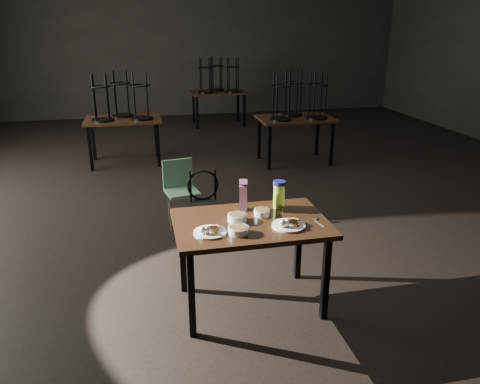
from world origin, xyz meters
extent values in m
plane|color=black|center=(0.00, 0.00, 0.00)|extent=(12.00, 12.00, 0.00)
cube|color=black|center=(0.00, 6.00, 1.60)|extent=(10.00, 0.04, 3.20)
cube|color=black|center=(-0.78, -2.46, 0.73)|extent=(1.20, 0.80, 0.04)
cube|color=black|center=(-1.30, -2.78, 0.35)|extent=(0.05, 0.05, 0.71)
cube|color=black|center=(-0.26, -2.78, 0.35)|extent=(0.05, 0.05, 0.71)
cube|color=black|center=(-1.30, -2.14, 0.35)|extent=(0.05, 0.05, 0.71)
cube|color=black|center=(-0.26, -2.14, 0.35)|extent=(0.05, 0.05, 0.71)
cylinder|color=white|center=(-1.13, -2.61, 0.76)|extent=(0.25, 0.25, 0.01)
cube|color=#AA793C|center=(-1.12, -2.57, 0.81)|extent=(0.09, 0.09, 0.04)
cube|color=#AA793C|center=(-1.09, -2.57, 0.81)|extent=(0.10, 0.10, 0.03)
ellipsoid|color=white|center=(-1.19, -2.64, 0.79)|extent=(0.05, 0.05, 0.06)
ellipsoid|color=white|center=(-1.15, -2.64, 0.79)|extent=(0.05, 0.05, 0.06)
cylinder|color=white|center=(-0.52, -2.62, 0.76)|extent=(0.26, 0.26, 0.02)
cube|color=#AA793C|center=(-0.52, -2.58, 0.81)|extent=(0.09, 0.09, 0.04)
cube|color=#AA793C|center=(-0.49, -2.58, 0.81)|extent=(0.11, 0.11, 0.03)
ellipsoid|color=white|center=(-0.59, -2.66, 0.80)|extent=(0.05, 0.05, 0.06)
ellipsoid|color=white|center=(-0.55, -2.66, 0.80)|extent=(0.05, 0.05, 0.06)
cylinder|color=white|center=(-0.89, -2.44, 0.78)|extent=(0.15, 0.15, 0.06)
cylinder|color=brown|center=(-0.89, -2.44, 0.80)|extent=(0.13, 0.13, 0.01)
cylinder|color=white|center=(-0.67, -2.37, 0.78)|extent=(0.13, 0.13, 0.05)
cylinder|color=brown|center=(-0.67, -2.37, 0.79)|extent=(0.11, 0.11, 0.01)
cylinder|color=white|center=(-0.93, -2.66, 0.78)|extent=(0.15, 0.15, 0.05)
cylinder|color=brown|center=(-0.93, -2.66, 0.80)|extent=(0.13, 0.13, 0.01)
cube|color=#8E196E|center=(-0.79, -2.21, 0.86)|extent=(0.08, 0.08, 0.21)
cube|color=#8E196E|center=(-0.79, -2.21, 0.98)|extent=(0.08, 0.08, 0.07)
cylinder|color=#AFDB40|center=(-0.49, -2.23, 0.85)|extent=(0.12, 0.12, 0.20)
cylinder|color=navy|center=(-0.49, -2.23, 0.97)|extent=(0.13, 0.13, 0.03)
ellipsoid|color=silver|center=(-0.27, -2.53, 0.75)|extent=(0.05, 0.06, 0.01)
cube|color=silver|center=(-0.27, -2.63, 0.75)|extent=(0.04, 0.13, 0.00)
cylinder|color=black|center=(-0.97, -1.18, 0.40)|extent=(0.35, 0.35, 0.03)
torus|color=black|center=(-0.97, -1.03, 0.57)|extent=(0.34, 0.03, 0.34)
cylinder|color=black|center=(-0.87, -1.08, 0.20)|extent=(0.02, 0.02, 0.40)
cylinder|color=black|center=(-1.07, -1.08, 0.20)|extent=(0.02, 0.02, 0.40)
cylinder|color=black|center=(-1.07, -1.28, 0.20)|extent=(0.02, 0.02, 0.40)
cylinder|color=black|center=(-0.87, -1.28, 0.20)|extent=(0.02, 0.02, 0.40)
cube|color=#67A07E|center=(-1.17, -0.73, 0.40)|extent=(0.40, 0.40, 0.04)
cube|color=#67A07E|center=(-1.19, -0.58, 0.58)|extent=(0.35, 0.09, 0.33)
cylinder|color=slate|center=(-1.31, -0.88, 0.20)|extent=(0.02, 0.02, 0.40)
cylinder|color=slate|center=(-1.02, -0.88, 0.20)|extent=(0.02, 0.02, 0.40)
cylinder|color=slate|center=(-1.31, -0.59, 0.20)|extent=(0.02, 0.02, 0.40)
cylinder|color=slate|center=(-1.02, -0.59, 0.20)|extent=(0.02, 0.02, 0.40)
cube|color=black|center=(-1.83, 1.96, 0.73)|extent=(1.20, 0.80, 0.04)
cube|color=black|center=(-2.35, 1.64, 0.35)|extent=(0.05, 0.05, 0.71)
cube|color=black|center=(-1.31, 1.64, 0.35)|extent=(0.05, 0.05, 0.71)
cube|color=black|center=(-2.35, 2.28, 0.35)|extent=(0.05, 0.05, 0.71)
cube|color=black|center=(-1.31, 2.28, 0.35)|extent=(0.05, 0.05, 0.71)
cylinder|color=black|center=(-2.13, 1.81, 0.77)|extent=(0.34, 0.34, 0.03)
torus|color=black|center=(-2.13, 1.81, 1.27)|extent=(0.32, 0.32, 0.02)
cylinder|color=black|center=(-2.03, 1.91, 1.13)|extent=(0.03, 0.03, 0.70)
cylinder|color=black|center=(-2.23, 1.91, 1.13)|extent=(0.03, 0.03, 0.70)
cylinder|color=black|center=(-2.23, 1.71, 1.13)|extent=(0.03, 0.03, 0.70)
cylinder|color=black|center=(-2.03, 1.71, 1.13)|extent=(0.03, 0.03, 0.70)
cylinder|color=black|center=(-1.53, 1.81, 0.77)|extent=(0.34, 0.34, 0.03)
torus|color=black|center=(-1.53, 1.81, 1.27)|extent=(0.32, 0.32, 0.02)
cylinder|color=black|center=(-1.43, 1.91, 1.13)|extent=(0.03, 0.03, 0.70)
cylinder|color=black|center=(-1.63, 1.91, 1.13)|extent=(0.03, 0.03, 0.70)
cylinder|color=black|center=(-1.63, 1.71, 1.13)|extent=(0.03, 0.03, 0.70)
cylinder|color=black|center=(-1.43, 1.71, 1.13)|extent=(0.03, 0.03, 0.70)
cylinder|color=black|center=(-1.83, 2.14, 0.77)|extent=(0.34, 0.34, 0.03)
torus|color=black|center=(-1.83, 2.14, 1.27)|extent=(0.32, 0.32, 0.02)
cylinder|color=black|center=(-1.73, 2.24, 1.13)|extent=(0.03, 0.03, 0.70)
cylinder|color=black|center=(-1.93, 2.24, 1.13)|extent=(0.03, 0.03, 0.70)
cylinder|color=black|center=(-1.93, 2.04, 1.13)|extent=(0.03, 0.03, 0.70)
cylinder|color=black|center=(-1.73, 2.04, 1.13)|extent=(0.03, 0.03, 0.70)
cube|color=black|center=(0.90, 1.43, 0.73)|extent=(1.20, 0.80, 0.04)
cube|color=black|center=(0.38, 1.11, 0.35)|extent=(0.05, 0.05, 0.71)
cube|color=black|center=(1.42, 1.11, 0.35)|extent=(0.05, 0.05, 0.71)
cube|color=black|center=(0.38, 1.75, 0.35)|extent=(0.05, 0.05, 0.71)
cube|color=black|center=(1.42, 1.75, 0.35)|extent=(0.05, 0.05, 0.71)
cylinder|color=black|center=(0.60, 1.28, 0.77)|extent=(0.34, 0.34, 0.03)
torus|color=black|center=(0.60, 1.28, 1.27)|extent=(0.32, 0.32, 0.02)
cylinder|color=black|center=(0.70, 1.37, 1.13)|extent=(0.03, 0.03, 0.70)
cylinder|color=black|center=(0.50, 1.37, 1.13)|extent=(0.03, 0.03, 0.70)
cylinder|color=black|center=(0.50, 1.18, 1.13)|extent=(0.03, 0.03, 0.70)
cylinder|color=black|center=(0.70, 1.18, 1.13)|extent=(0.03, 0.03, 0.70)
cylinder|color=black|center=(1.20, 1.28, 0.77)|extent=(0.34, 0.34, 0.03)
torus|color=black|center=(1.20, 1.28, 1.27)|extent=(0.32, 0.32, 0.02)
cylinder|color=black|center=(1.30, 1.37, 1.13)|extent=(0.03, 0.03, 0.70)
cylinder|color=black|center=(1.10, 1.37, 1.13)|extent=(0.03, 0.03, 0.70)
cylinder|color=black|center=(1.10, 1.18, 1.13)|extent=(0.03, 0.03, 0.70)
cylinder|color=black|center=(1.30, 1.18, 1.13)|extent=(0.03, 0.03, 0.70)
cylinder|color=black|center=(0.90, 1.61, 0.77)|extent=(0.34, 0.34, 0.03)
torus|color=black|center=(0.90, 1.61, 1.27)|extent=(0.32, 0.32, 0.02)
cylinder|color=black|center=(1.00, 1.70, 1.13)|extent=(0.03, 0.03, 0.70)
cylinder|color=black|center=(0.80, 1.70, 1.13)|extent=(0.03, 0.03, 0.70)
cylinder|color=black|center=(0.80, 1.51, 1.13)|extent=(0.03, 0.03, 0.70)
cylinder|color=black|center=(1.00, 1.51, 1.13)|extent=(0.03, 0.03, 0.70)
cube|color=black|center=(0.18, 4.62, 0.73)|extent=(1.20, 0.80, 0.04)
cube|color=black|center=(-0.34, 4.30, 0.35)|extent=(0.05, 0.05, 0.71)
cube|color=black|center=(0.70, 4.30, 0.35)|extent=(0.05, 0.05, 0.71)
cube|color=black|center=(-0.34, 4.94, 0.35)|extent=(0.05, 0.05, 0.71)
cube|color=black|center=(0.70, 4.94, 0.35)|extent=(0.05, 0.05, 0.71)
cylinder|color=black|center=(-0.12, 4.47, 0.77)|extent=(0.34, 0.34, 0.03)
torus|color=black|center=(-0.12, 4.47, 1.27)|extent=(0.32, 0.32, 0.02)
cylinder|color=black|center=(-0.02, 4.57, 1.13)|extent=(0.03, 0.03, 0.70)
cylinder|color=black|center=(-0.22, 4.57, 1.13)|extent=(0.03, 0.03, 0.70)
cylinder|color=black|center=(-0.22, 4.37, 1.13)|extent=(0.03, 0.03, 0.70)
cylinder|color=black|center=(-0.02, 4.37, 1.13)|extent=(0.03, 0.03, 0.70)
cylinder|color=black|center=(0.48, 4.47, 0.77)|extent=(0.34, 0.34, 0.03)
torus|color=black|center=(0.48, 4.47, 1.27)|extent=(0.32, 0.32, 0.02)
cylinder|color=black|center=(0.58, 4.57, 1.13)|extent=(0.03, 0.03, 0.70)
cylinder|color=black|center=(0.38, 4.57, 1.13)|extent=(0.03, 0.03, 0.70)
cylinder|color=black|center=(0.38, 4.37, 1.13)|extent=(0.03, 0.03, 0.70)
cylinder|color=black|center=(0.58, 4.37, 1.13)|extent=(0.03, 0.03, 0.70)
cylinder|color=black|center=(0.18, 4.80, 0.77)|extent=(0.34, 0.34, 0.03)
torus|color=black|center=(0.18, 4.80, 1.27)|extent=(0.32, 0.32, 0.02)
cylinder|color=black|center=(0.28, 4.90, 1.13)|extent=(0.03, 0.03, 0.70)
cylinder|color=black|center=(0.08, 4.90, 1.13)|extent=(0.03, 0.03, 0.70)
cylinder|color=black|center=(0.08, 4.70, 1.13)|extent=(0.03, 0.03, 0.70)
cylinder|color=black|center=(0.28, 4.70, 1.13)|extent=(0.03, 0.03, 0.70)
camera|label=1|loc=(-1.58, -5.72, 2.23)|focal=35.00mm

